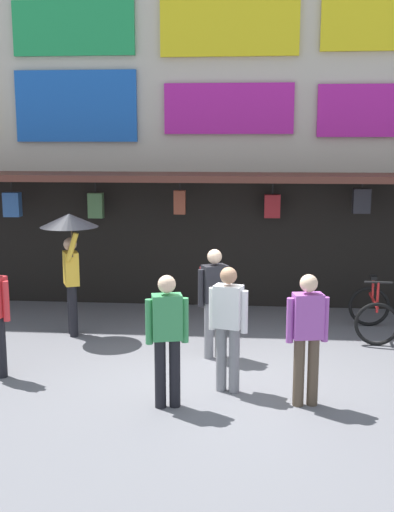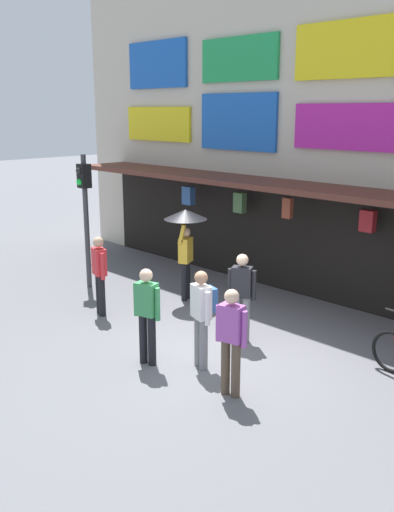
% 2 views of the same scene
% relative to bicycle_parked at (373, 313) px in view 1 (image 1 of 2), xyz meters
% --- Properties ---
extents(ground_plane, '(80.00, 80.00, 0.00)m').
position_rel_bicycle_parked_xyz_m(ground_plane, '(-2.54, -2.22, -0.39)').
color(ground_plane, slate).
extents(shopfront, '(18.00, 2.60, 8.00)m').
position_rel_bicycle_parked_xyz_m(shopfront, '(-2.54, 2.35, 3.57)').
color(shopfront, beige).
rests_on(shopfront, ground).
extents(bicycle_parked, '(0.79, 1.20, 1.05)m').
position_rel_bicycle_parked_xyz_m(bicycle_parked, '(0.00, 0.00, 0.00)').
color(bicycle_parked, black).
rests_on(bicycle_parked, ground).
extents(pedestrian_in_yellow, '(0.48, 0.46, 1.68)m').
position_rel_bicycle_parked_xyz_m(pedestrian_in_yellow, '(-2.63, -1.30, 0.59)').
color(pedestrian_in_yellow, gray).
rests_on(pedestrian_in_yellow, ground).
extents(pedestrian_in_black, '(0.51, 0.43, 1.68)m').
position_rel_bicycle_parked_xyz_m(pedestrian_in_black, '(-2.35, -2.60, 0.59)').
color(pedestrian_in_black, gray).
rests_on(pedestrian_in_black, ground).
extents(pedestrian_with_umbrella, '(0.96, 0.96, 2.08)m').
position_rel_bicycle_parked_xyz_m(pedestrian_with_umbrella, '(-5.08, -0.41, 1.25)').
color(pedestrian_with_umbrella, black).
rests_on(pedestrian_with_umbrella, ground).
extents(pedestrian_in_red, '(0.52, 0.30, 1.68)m').
position_rel_bicycle_parked_xyz_m(pedestrian_in_red, '(-3.09, -3.18, 0.55)').
color(pedestrian_in_red, black).
rests_on(pedestrian_in_red, ground).
extents(pedestrian_in_blue, '(0.52, 0.28, 1.68)m').
position_rel_bicycle_parked_xyz_m(pedestrian_in_blue, '(-1.37, -2.98, 0.55)').
color(pedestrian_in_blue, brown).
rests_on(pedestrian_in_blue, ground).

